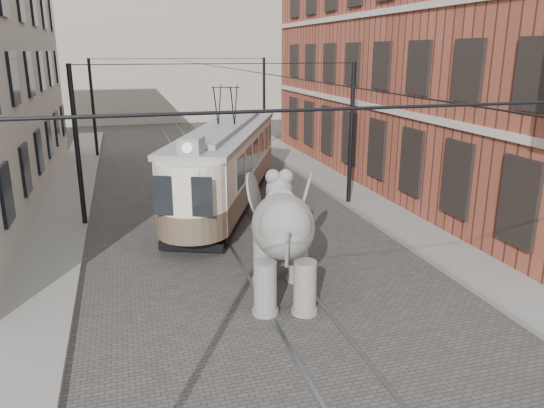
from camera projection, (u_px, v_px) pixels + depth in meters
name	position (u px, v px, depth m)	size (l,w,h in m)	color
ground	(270.00, 272.00, 15.87)	(120.00, 120.00, 0.00)	#3F3C3A
tram_rails	(270.00, 271.00, 15.86)	(1.54, 80.00, 0.02)	slate
sidewalk_right	(444.00, 250.00, 17.42)	(2.00, 60.00, 0.15)	slate
sidewalk_left	(38.00, 296.00, 14.14)	(2.00, 60.00, 0.15)	slate
brick_building	(439.00, 60.00, 25.38)	(8.00, 26.00, 12.00)	brown
distant_block	(159.00, 44.00, 50.84)	(28.00, 10.00, 14.00)	gray
catenary	(229.00, 146.00, 19.59)	(11.00, 30.20, 6.00)	black
tram	(227.00, 146.00, 22.49)	(2.60, 12.61, 5.00)	beige
elephant	(283.00, 242.00, 13.89)	(2.81, 5.09, 3.12)	slate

